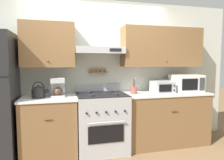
# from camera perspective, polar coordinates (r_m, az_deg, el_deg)

# --- Properties ---
(ground_plane) EXTENTS (16.00, 16.00, 0.00)m
(ground_plane) POSITION_cam_1_polar(r_m,az_deg,el_deg) (3.27, -1.81, -21.52)
(ground_plane) COLOR brown
(wall_back) EXTENTS (5.20, 0.46, 2.55)m
(wall_back) POSITION_cam_1_polar(r_m,az_deg,el_deg) (3.56, -1.64, 4.62)
(wall_back) COLOR silver
(wall_back) RESTS_ON ground_plane
(counter_left) EXTENTS (0.84, 0.67, 0.93)m
(counter_left) POSITION_cam_1_polar(r_m,az_deg,el_deg) (3.36, -17.35, -12.48)
(counter_left) COLOR brown
(counter_left) RESTS_ON ground_plane
(counter_right) EXTENTS (1.51, 0.67, 0.93)m
(counter_right) POSITION_cam_1_polar(r_m,az_deg,el_deg) (3.79, 14.72, -10.39)
(counter_right) COLOR brown
(counter_right) RESTS_ON ground_plane
(stove_range) EXTENTS (0.80, 0.72, 1.07)m
(stove_range) POSITION_cam_1_polar(r_m,az_deg,el_deg) (3.37, -2.95, -11.89)
(stove_range) COLOR #ADAFB5
(stove_range) RESTS_ON ground_plane
(tea_kettle) EXTENTS (0.25, 0.20, 0.25)m
(tea_kettle) POSITION_cam_1_polar(r_m,az_deg,el_deg) (3.22, -20.22, -3.13)
(tea_kettle) COLOR #232326
(tea_kettle) RESTS_ON counter_left
(coffee_maker) EXTENTS (0.21, 0.22, 0.29)m
(coffee_maker) POSITION_cam_1_polar(r_m,az_deg,el_deg) (3.22, -15.19, -2.07)
(coffee_maker) COLOR #ADAFB5
(coffee_maker) RESTS_ON counter_left
(microwave) EXTENTS (0.51, 0.40, 0.31)m
(microwave) POSITION_cam_1_polar(r_m,az_deg,el_deg) (3.89, 20.45, -0.86)
(microwave) COLOR white
(microwave) RESTS_ON counter_right
(utensil_crock) EXTENTS (0.11, 0.11, 0.28)m
(utensil_crock) POSITION_cam_1_polar(r_m,az_deg,el_deg) (3.41, 6.21, -2.79)
(utensil_crock) COLOR #B24C42
(utensil_crock) RESTS_ON counter_right
(toaster_oven) EXTENTS (0.35, 0.33, 0.21)m
(toaster_oven) POSITION_cam_1_polar(r_m,az_deg,el_deg) (3.63, 14.18, -1.92)
(toaster_oven) COLOR #ADAFB5
(toaster_oven) RESTS_ON counter_right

